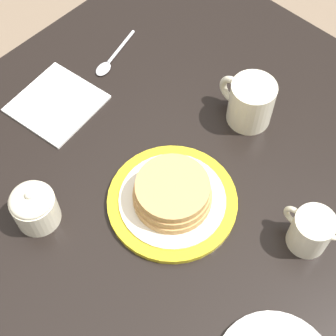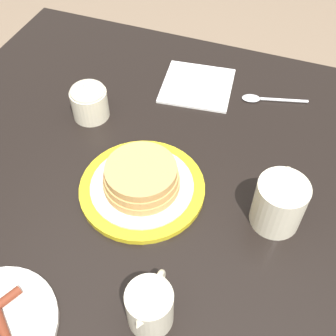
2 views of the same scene
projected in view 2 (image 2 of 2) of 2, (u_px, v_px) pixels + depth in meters
dining_table at (144, 243)px, 0.85m from camera, size 1.12×1.08×0.73m
pancake_plate at (142, 182)px, 0.77m from camera, size 0.23×0.23×0.07m
coffee_mug at (279, 202)px, 0.71m from camera, size 0.12×0.09×0.10m
creamer_pitcher at (150, 307)px, 0.60m from camera, size 0.10×0.07×0.09m
sugar_bowl at (89, 100)px, 0.89m from camera, size 0.08×0.08×0.09m
napkin at (197, 86)px, 0.99m from camera, size 0.17×0.18×0.01m
spoon at (263, 99)px, 0.95m from camera, size 0.05×0.15×0.01m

